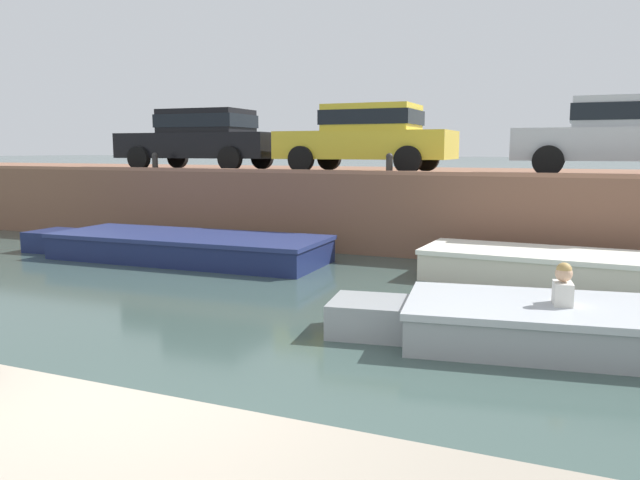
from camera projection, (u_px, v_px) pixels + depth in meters
The scene contains 11 objects.
ground_plane at pixel (381, 325), 8.00m from camera, with size 400.00×400.00×0.00m, color #384C47.
far_quay_wall at pixel (481, 207), 15.13m from camera, with size 60.00×6.00×1.72m, color brown.
far_wall_coping at pixel (460, 174), 12.38m from camera, with size 60.00×0.24×0.08m, color #9F6C52.
boat_moored_west_navy at pixel (177, 247), 12.78m from camera, with size 6.85×2.20×0.53m.
boat_moored_central_cream at pixel (575, 269), 10.34m from camera, with size 5.45×1.85×0.53m.
motorboat_passing at pixel (609, 328), 6.96m from camera, with size 6.02×2.44×0.98m.
car_leftmost_black at pixel (203, 137), 16.27m from camera, with size 4.36×2.05×1.54m.
car_left_inner_yellow at pixel (368, 135), 14.50m from camera, with size 4.07×1.94×1.54m.
car_centre_silver at pixel (618, 133), 12.45m from camera, with size 3.91×2.08×1.54m.
mooring_bollard_west at pixel (155, 161), 15.40m from camera, with size 0.15×0.15×0.45m.
mooring_bollard_mid at pixel (389, 163), 13.06m from camera, with size 0.15×0.15×0.45m.
Camera 1 is at (2.33, -2.47, 2.23)m, focal length 35.00 mm.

